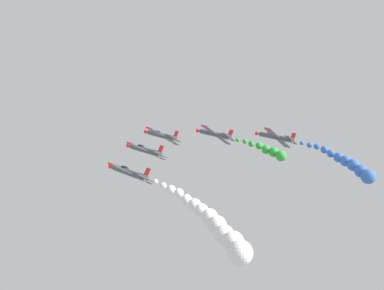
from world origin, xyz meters
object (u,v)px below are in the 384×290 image
object	(u,v)px
airplane_lead	(161,135)
airplane_right_inner	(215,134)
airplane_left_inner	(145,150)
airplane_left_outer	(129,172)
airplane_right_outer	(276,137)

from	to	relation	value
airplane_lead	airplane_right_inner	world-z (taller)	airplane_right_inner
airplane_left_inner	airplane_left_outer	world-z (taller)	airplane_left_inner
airplane_right_inner	airplane_left_outer	bearing A→B (deg)	-162.60
airplane_left_outer	airplane_right_outer	world-z (taller)	airplane_right_outer
airplane_right_inner	airplane_right_outer	world-z (taller)	airplane_right_inner
airplane_left_inner	airplane_right_inner	xyz separation A→B (m)	(19.55, 0.24, 0.18)
airplane_left_inner	airplane_right_inner	size ratio (longest dim) A/B	1.00
airplane_left_inner	airplane_left_outer	bearing A→B (deg)	-138.85
airplane_right_outer	airplane_left_inner	bearing A→B (deg)	163.49
airplane_right_outer	airplane_left_outer	bearing A→B (deg)	-179.43
airplane_left_inner	airplane_lead	bearing A→B (deg)	35.28
airplane_left_inner	airplane_right_outer	world-z (taller)	airplane_left_inner
airplane_right_inner	airplane_right_outer	bearing A→B (deg)	-41.83
airplane_left_inner	airplane_right_outer	xyz separation A→B (m)	(29.62, -8.78, -0.54)
airplane_right_inner	airplane_left_inner	bearing A→B (deg)	-179.30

